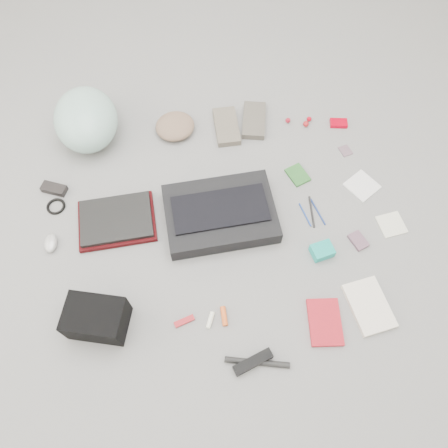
{
  "coord_description": "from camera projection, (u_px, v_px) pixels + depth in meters",
  "views": [
    {
      "loc": [
        -0.08,
        -0.87,
        1.71
      ],
      "look_at": [
        0.0,
        0.0,
        0.05
      ],
      "focal_mm": 35.0,
      "sensor_mm": 36.0,
      "label": 1
    }
  ],
  "objects": [
    {
      "name": "u_lock",
      "position": [
        253.0,
        362.0,
        1.64
      ],
      "size": [
        0.16,
        0.09,
        0.03
      ],
      "primitive_type": "cube",
      "rotation": [
        0.0,
        0.0,
        0.37
      ],
      "color": "black",
      "rests_on": "ground_plane"
    },
    {
      "name": "book_white",
      "position": [
        369.0,
        306.0,
        1.74
      ],
      "size": [
        0.19,
        0.24,
        0.02
      ],
      "primitive_type": "cube",
      "rotation": [
        0.0,
        0.0,
        0.2
      ],
      "color": "#EFE4D0",
      "rests_on": "ground_plane"
    },
    {
      "name": "card_deck",
      "position": [
        358.0,
        241.0,
        1.88
      ],
      "size": [
        0.09,
        0.1,
        0.02
      ],
      "primitive_type": "cube",
      "rotation": [
        0.0,
        0.0,
        0.41
      ],
      "color": "#7A566A",
      "rests_on": "ground_plane"
    },
    {
      "name": "multitool",
      "position": [
        184.0,
        321.0,
        1.72
      ],
      "size": [
        0.09,
        0.05,
        0.01
      ],
      "primitive_type": "cube",
      "rotation": [
        0.0,
        0.0,
        0.33
      ],
      "color": "#A71A20",
      "rests_on": "ground_plane"
    },
    {
      "name": "pen_blue",
      "position": [
        305.0,
        215.0,
        1.95
      ],
      "size": [
        0.04,
        0.12,
        0.01
      ],
      "primitive_type": "cylinder",
      "rotation": [
        1.57,
        0.0,
        0.26
      ],
      "color": "#1E3F9A",
      "rests_on": "ground_plane"
    },
    {
      "name": "bike_pump",
      "position": [
        257.0,
        362.0,
        1.64
      ],
      "size": [
        0.25,
        0.07,
        0.02
      ],
      "primitive_type": "cylinder",
      "rotation": [
        0.0,
        1.57,
        -0.18
      ],
      "color": "black",
      "rests_on": "ground_plane"
    },
    {
      "name": "accordion_wallet",
      "position": [
        322.0,
        251.0,
        1.84
      ],
      "size": [
        0.1,
        0.09,
        0.04
      ],
      "primitive_type": "cube",
      "rotation": [
        0.0,
        0.0,
        0.26
      ],
      "color": "#14B3A4",
      "rests_on": "ground_plane"
    },
    {
      "name": "lollipop_a",
      "position": [
        288.0,
        120.0,
        2.19
      ],
      "size": [
        0.03,
        0.03,
        0.03
      ],
      "primitive_type": "sphere",
      "rotation": [
        0.0,
        0.0,
        -0.06
      ],
      "color": "maroon",
      "rests_on": "ground_plane"
    },
    {
      "name": "toiletry_tube_white",
      "position": [
        210.0,
        320.0,
        1.72
      ],
      "size": [
        0.04,
        0.07,
        0.02
      ],
      "primitive_type": "cylinder",
      "rotation": [
        1.57,
        0.0,
        -0.36
      ],
      "color": "white",
      "rests_on": "ground_plane"
    },
    {
      "name": "laptop",
      "position": [
        116.0,
        219.0,
        1.9
      ],
      "size": [
        0.33,
        0.25,
        0.02
      ],
      "primitive_type": "cube",
      "rotation": [
        0.0,
        0.0,
        0.08
      ],
      "color": "black",
      "rests_on": "laptop_sleeve"
    },
    {
      "name": "power_brick",
      "position": [
        54.0,
        189.0,
        2.0
      ],
      "size": [
        0.12,
        0.09,
        0.03
      ],
      "primitive_type": "cube",
      "rotation": [
        0.0,
        0.0,
        -0.36
      ],
      "color": "black",
      "rests_on": "ground_plane"
    },
    {
      "name": "altoids_tin",
      "position": [
        339.0,
        123.0,
        2.18
      ],
      "size": [
        0.09,
        0.06,
        0.02
      ],
      "primitive_type": "cube",
      "rotation": [
        0.0,
        0.0,
        -0.13
      ],
      "color": "#C50019",
      "rests_on": "ground_plane"
    },
    {
      "name": "lollipop_c",
      "position": [
        309.0,
        119.0,
        2.19
      ],
      "size": [
        0.03,
        0.03,
        0.02
      ],
      "primitive_type": "sphere",
      "rotation": [
        0.0,
        0.0,
        0.28
      ],
      "color": "red",
      "rests_on": "ground_plane"
    },
    {
      "name": "camera_bag",
      "position": [
        97.0,
        318.0,
        1.66
      ],
      "size": [
        0.25,
        0.2,
        0.14
      ],
      "primitive_type": "cube",
      "rotation": [
        0.0,
        0.0,
        -0.23
      ],
      "color": "black",
      "rests_on": "ground_plane"
    },
    {
      "name": "lollipop_b",
      "position": [
        306.0,
        124.0,
        2.17
      ],
      "size": [
        0.03,
        0.03,
        0.03
      ],
      "primitive_type": "sphere",
      "rotation": [
        0.0,
        0.0,
        0.23
      ],
      "color": "#AE1B1F",
      "rests_on": "ground_plane"
    },
    {
      "name": "ground_plane",
      "position": [
        224.0,
        229.0,
        1.92
      ],
      "size": [
        4.0,
        4.0,
        0.0
      ],
      "primitive_type": "plane",
      "color": "gray"
    },
    {
      "name": "napkin_bottom",
      "position": [
        391.0,
        224.0,
        1.92
      ],
      "size": [
        0.13,
        0.13,
        0.01
      ],
      "primitive_type": "cube",
      "rotation": [
        0.0,
        0.0,
        0.18
      ],
      "color": "silver",
      "rests_on": "ground_plane"
    },
    {
      "name": "bike_helmet",
      "position": [
        86.0,
        119.0,
        2.06
      ],
      "size": [
        0.34,
        0.41,
        0.22
      ],
      "primitive_type": "ellipsoid",
      "rotation": [
        0.0,
        0.0,
        0.13
      ],
      "color": "#ADDED2",
      "rests_on": "ground_plane"
    },
    {
      "name": "messenger_bag",
      "position": [
        220.0,
        214.0,
        1.91
      ],
      "size": [
        0.5,
        0.38,
        0.08
      ],
      "primitive_type": "cube",
      "rotation": [
        0.0,
        0.0,
        0.09
      ],
      "color": "black",
      "rests_on": "ground_plane"
    },
    {
      "name": "napkin_top",
      "position": [
        362.0,
        186.0,
        2.02
      ],
      "size": [
        0.18,
        0.18,
        0.01
      ],
      "primitive_type": "cube",
      "rotation": [
        0.0,
        0.0,
        0.61
      ],
      "color": "white",
      "rests_on": "ground_plane"
    },
    {
      "name": "stamp_sheet",
      "position": [
        345.0,
        151.0,
        2.11
      ],
      "size": [
        0.07,
        0.07,
        0.0
      ],
      "primitive_type": "cube",
      "rotation": [
        0.0,
        0.0,
        0.3
      ],
      "color": "slate",
      "rests_on": "ground_plane"
    },
    {
      "name": "cable_coil",
      "position": [
        56.0,
        206.0,
        1.96
      ],
      "size": [
        0.1,
        0.1,
        0.01
      ],
      "primitive_type": "torus",
      "rotation": [
        0.0,
        0.0,
        0.19
      ],
      "color": "black",
      "rests_on": "ground_plane"
    },
    {
      "name": "book_red",
      "position": [
        325.0,
        322.0,
        1.72
      ],
      "size": [
        0.14,
        0.2,
        0.02
      ],
      "primitive_type": "cube",
      "rotation": [
        0.0,
        0.0,
        -0.06
      ],
      "color": "red",
      "rests_on": "ground_plane"
    },
    {
      "name": "notepad",
      "position": [
        298.0,
        175.0,
        2.04
      ],
      "size": [
        0.12,
        0.13,
        0.01
      ],
      "primitive_type": "cube",
      "rotation": [
        0.0,
        0.0,
        0.41
      ],
      "color": "#2B6629",
      "rests_on": "ground_plane"
    },
    {
      "name": "mitten_right",
      "position": [
        254.0,
        120.0,
        2.18
      ],
      "size": [
        0.14,
        0.24,
        0.03
      ],
      "primitive_type": "cube",
      "rotation": [
        0.0,
        0.0,
        -0.17
      ],
      "color": "#625C51",
      "rests_on": "ground_plane"
    },
    {
      "name": "pen_navy",
      "position": [
        318.0,
        212.0,
        1.95
      ],
      "size": [
        0.05,
        0.14,
        0.01
      ],
      "primitive_type": "cylinder",
      "rotation": [
        1.57,
        0.0,
        0.28
      ],
      "color": "navy",
      "rests_on": "ground_plane"
    },
    {
      "name": "mitten_left",
      "position": [
        227.0,
        126.0,
        2.16
      ],
      "size": [
        0.12,
        0.23,
        0.03
      ],
      "primitive_type": "cube",
      "rotation": [
        0.0,
        0.0,
        0.05
      ],
      "color": "#736A5C",
      "rests_on": "ground_plane"
    },
    {
      "name": "beanie",
      "position": [
        175.0,
        126.0,
        2.14
      ],
      "size": [
        0.24,
        0.23,
        0.07
      ],
      "primitive_type": "ellipsoid",
      "rotation": [
        0.0,
        0.0,
        0.3
      ],
      "color": "#8D6F59",
      "rests_on": "ground_plane"
    },
    {
      "name": "toiletry_tube_orange",
      "position": [
        224.0,
        316.0,
        1.73
      ],
      "size": [
        0.03,
        0.08,
        0.02
      ],
      "primitive_type": "cylinder",
      "rotation": [
        1.57,
        0.0,
        0.05
      ],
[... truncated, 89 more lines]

